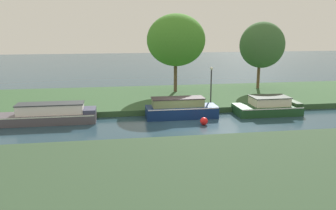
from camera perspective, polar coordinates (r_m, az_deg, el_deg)
The scene contains 11 objects.
ground_plane at distance 22.43m, azimuth 2.82°, elevation -2.83°, with size 120.00×120.00×0.00m, color #243E4D.
riverbank_far at distance 29.08m, azimuth 0.02°, elevation 1.23°, with size 72.00×10.00×0.40m, color #315330.
riverbank_near at distance 14.19m, azimuth 10.38°, elevation -11.75°, with size 72.00×10.00×0.40m, color #2F472E.
slate_barge at distance 23.40m, azimuth -19.22°, elevation -1.53°, with size 6.46×1.68×1.29m.
navy_narrowboat at distance 23.41m, azimuth 2.08°, elevation -0.62°, with size 4.83×1.57×1.39m.
forest_cruiser at distance 25.37m, azimuth 16.16°, elevation -0.28°, with size 4.52×2.12×1.27m.
willow_tree_left at distance 30.04m, azimuth 1.35°, elevation 10.65°, with size 5.04×4.27×6.74m.
willow_tree_centre at distance 32.65m, azimuth 15.28°, elevation 9.52°, with size 4.13×3.33×6.08m.
lamp_post at distance 26.01m, azimuth 7.14°, elevation 4.08°, with size 0.24×0.24×2.74m.
mooring_post_near at distance 25.05m, azimuth 4.05°, elevation 0.38°, with size 0.16×0.16×0.52m, color #52352D.
channel_buoy at distance 21.82m, azimuth 5.96°, elevation -2.67°, with size 0.49×0.49×0.49m, color red.
Camera 1 is at (-4.45, -21.14, 6.06)m, focal length 36.94 mm.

